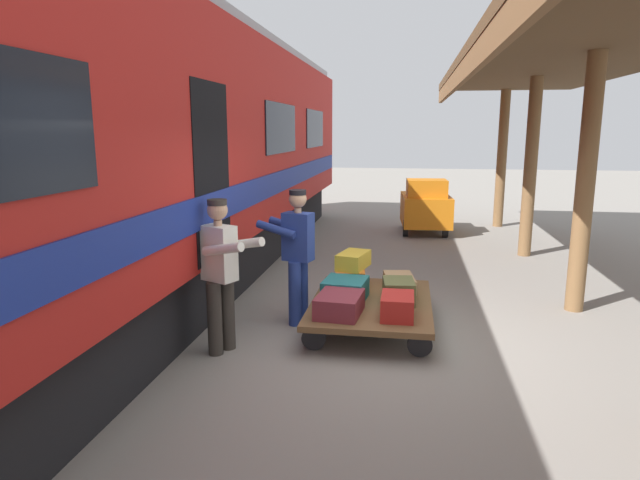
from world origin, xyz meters
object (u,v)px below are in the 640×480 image
porter_by_door (221,271)px  baggage_tug (426,207)px  suitcase_burgundy_valise (340,304)px  suitcase_yellow_case (353,260)px  suitcase_orange_carryall (350,277)px  suitcase_olive_duffel (399,291)px  porter_in_overalls (297,252)px  luggage_cart (371,304)px  suitcase_red_plastic (397,306)px  suitcase_teal_softside (345,289)px  train_car (90,161)px  suitcase_tan_vintage (399,282)px

porter_by_door → baggage_tug: porter_by_door is taller
suitcase_burgundy_valise → suitcase_yellow_case: size_ratio=1.14×
suitcase_orange_carryall → suitcase_olive_duffel: bearing=138.7°
suitcase_olive_duffel → porter_in_overalls: size_ratio=0.28×
luggage_cart → porter_by_door: bearing=33.7°
luggage_cart → suitcase_burgundy_valise: bearing=60.3°
suitcase_red_plastic → luggage_cart: bearing=-60.3°
suitcase_teal_softside → suitcase_olive_duffel: bearing=180.0°
train_car → suitcase_burgundy_valise: (-2.96, -0.01, -1.60)m
suitcase_burgundy_valise → train_car: bearing=0.2°
suitcase_burgundy_valise → suitcase_orange_carryall: 1.15m
luggage_cart → suitcase_red_plastic: bearing=119.7°
suitcase_tan_vintage → porter_in_overalls: bearing=23.5°
suitcase_olive_duffel → baggage_tug: (-0.50, -6.63, 0.15)m
porter_in_overalls → baggage_tug: porter_in_overalls is taller
suitcase_teal_softside → porter_by_door: 1.68m
suitcase_yellow_case → porter_in_overalls: size_ratio=0.33×
luggage_cart → porter_in_overalls: 1.14m
train_car → suitcase_teal_softside: bearing=-168.7°
suitcase_burgundy_valise → suitcase_teal_softside: size_ratio=1.16×
luggage_cart → baggage_tug: baggage_tug is taller
suitcase_red_plastic → porter_in_overalls: (1.28, -0.60, 0.45)m
suitcase_red_plastic → suitcase_teal_softside: suitcase_red_plastic is taller
suitcase_teal_softside → baggage_tug: (-1.16, -6.63, 0.15)m
suitcase_orange_carryall → suitcase_burgundy_valise: bearing=90.0°
suitcase_tan_vintage → porter_in_overalls: (1.28, 0.56, 0.49)m
suitcase_burgundy_valise → suitcase_teal_softside: (0.00, -0.58, 0.01)m
train_car → suitcase_olive_duffel: (-3.61, -0.59, -1.58)m
porter_in_overalls → baggage_tug: 6.85m
luggage_cart → suitcase_burgundy_valise: (0.33, 0.58, 0.17)m
train_car → suitcase_olive_duffel: 3.99m
porter_by_door → porter_in_overalls: bearing=-120.1°
suitcase_burgundy_valise → suitcase_olive_duffel: 0.87m
baggage_tug → suitcase_tan_vintage: bearing=85.3°
luggage_cart → suitcase_yellow_case: suitcase_yellow_case is taller
porter_in_overalls → suitcase_olive_duffel: bearing=179.0°
suitcase_burgundy_valise → suitcase_yellow_case: suitcase_yellow_case is taller
luggage_cart → train_car: bearing=10.1°
suitcase_tan_vintage → suitcase_yellow_case: suitcase_yellow_case is taller
luggage_cart → porter_in_overalls: porter_in_overalls is taller
suitcase_olive_duffel → suitcase_teal_softside: 0.66m
suitcase_orange_carryall → porter_by_door: size_ratio=0.34×
baggage_tug → suitcase_yellow_case: bearing=79.6°
train_car → suitcase_teal_softside: 3.41m
suitcase_red_plastic → suitcase_tan_vintage: (0.00, -1.15, -0.04)m
suitcase_red_plastic → suitcase_orange_carryall: bearing=-60.3°
suitcase_red_plastic → suitcase_yellow_case: suitcase_yellow_case is taller
suitcase_red_plastic → suitcase_olive_duffel: (0.00, -0.58, 0.01)m
suitcase_burgundy_valise → suitcase_tan_vintage: size_ratio=1.00×
suitcase_tan_vintage → suitcase_yellow_case: 0.68m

